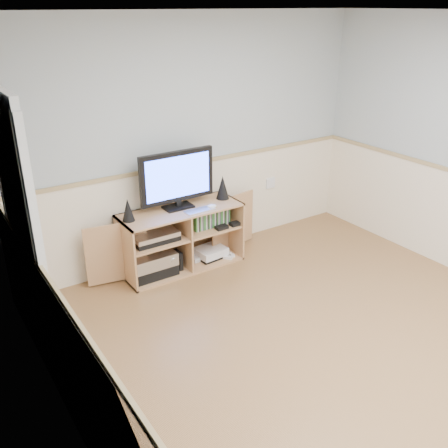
{
  "coord_description": "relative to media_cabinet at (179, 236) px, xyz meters",
  "views": [
    {
      "loc": [
        -2.54,
        -2.14,
        2.55
      ],
      "look_at": [
        -0.34,
        1.2,
        0.78
      ],
      "focal_mm": 40.0,
      "sensor_mm": 36.0,
      "label": 1
    }
  ],
  "objects": [
    {
      "name": "game_consoles",
      "position": [
        0.32,
        -0.07,
        -0.26
      ],
      "size": [
        0.45,
        0.3,
        0.11
      ],
      "color": "white",
      "rests_on": "media_cabinet"
    },
    {
      "name": "monitor",
      "position": [
        0.0,
        -0.01,
        0.64
      ],
      "size": [
        0.8,
        0.18,
        0.59
      ],
      "color": "black",
      "rests_on": "media_cabinet"
    },
    {
      "name": "av_components",
      "position": [
        -0.34,
        -0.06,
        -0.11
      ],
      "size": [
        0.53,
        0.34,
        0.47
      ],
      "color": "black",
      "rests_on": "media_cabinet"
    },
    {
      "name": "media_cabinet",
      "position": [
        0.0,
        0.0,
        0.0
      ],
      "size": [
        1.98,
        0.47,
        0.65
      ],
      "color": "tan",
      "rests_on": "floor"
    },
    {
      "name": "speaker_right",
      "position": [
        0.52,
        -0.04,
        0.44
      ],
      "size": [
        0.14,
        0.14,
        0.25
      ],
      "primitive_type": "cone",
      "color": "black",
      "rests_on": "media_cabinet"
    },
    {
      "name": "room",
      "position": [
        0.29,
        -1.92,
        0.88
      ],
      "size": [
        4.04,
        4.54,
        2.54
      ],
      "color": "#AA784B",
      "rests_on": "ground"
    },
    {
      "name": "wall_outlet",
      "position": [
        1.34,
        0.19,
        0.27
      ],
      "size": [
        0.12,
        0.03,
        0.12
      ],
      "primitive_type": "cube",
      "color": "white",
      "rests_on": "wall_back"
    },
    {
      "name": "game_cases",
      "position": [
        0.34,
        -0.08,
        0.15
      ],
      "size": [
        0.42,
        0.14,
        0.19
      ],
      "primitive_type": "cube",
      "color": "#3F8C3F",
      "rests_on": "media_cabinet"
    },
    {
      "name": "keyboard",
      "position": [
        0.14,
        -0.2,
        0.32
      ],
      "size": [
        0.31,
        0.13,
        0.01
      ],
      "primitive_type": "cube",
      "rotation": [
        0.0,
        0.0,
        0.01
      ],
      "color": "silver",
      "rests_on": "media_cabinet"
    },
    {
      "name": "mouse",
      "position": [
        0.29,
        -0.2,
        0.34
      ],
      "size": [
        0.11,
        0.09,
        0.04
      ],
      "primitive_type": "ellipsoid",
      "rotation": [
        0.0,
        0.0,
        -0.33
      ],
      "color": "white",
      "rests_on": "media_cabinet"
    },
    {
      "name": "speaker_left",
      "position": [
        -0.55,
        -0.04,
        0.43
      ],
      "size": [
        0.12,
        0.12,
        0.22
      ],
      "primitive_type": "cone",
      "color": "black",
      "rests_on": "media_cabinet"
    }
  ]
}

